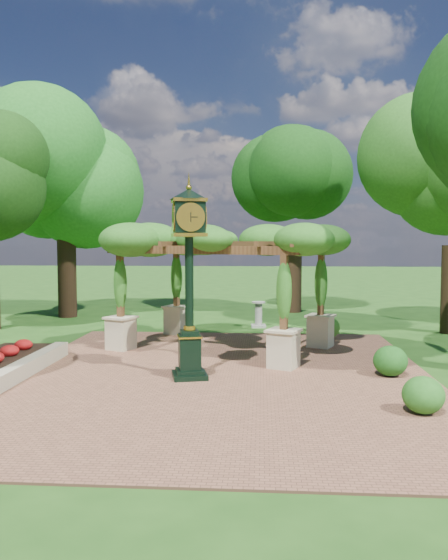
{
  "coord_description": "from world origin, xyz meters",
  "views": [
    {
      "loc": [
        0.99,
        -11.77,
        3.2
      ],
      "look_at": [
        0.0,
        2.5,
        2.2
      ],
      "focal_mm": 35.0,
      "sensor_mm": 36.0,
      "label": 1
    }
  ],
  "objects": [
    {
      "name": "shrub_front",
      "position": [
        3.97,
        -1.68,
        0.39
      ],
      "size": [
        0.96,
        0.96,
        0.69
      ],
      "primitive_type": "ellipsoid",
      "rotation": [
        0.0,
        0.0,
        -0.3
      ],
      "color": "#235E1B",
      "rests_on": "brick_plaza"
    },
    {
      "name": "border_wall",
      "position": [
        -4.6,
        0.5,
        0.2
      ],
      "size": [
        0.35,
        5.0,
        0.4
      ],
      "primitive_type": "cube",
      "color": "#C6B793",
      "rests_on": "ground"
    },
    {
      "name": "pedestal_clock",
      "position": [
        -0.67,
        0.66,
        2.67
      ],
      "size": [
        1.06,
        1.06,
        4.46
      ],
      "rotation": [
        0.0,
        0.0,
        0.24
      ],
      "color": "black",
      "rests_on": "brick_plaza"
    },
    {
      "name": "shrub_mid",
      "position": [
        4.03,
        1.16,
        0.4
      ],
      "size": [
        0.84,
        0.84,
        0.72
      ],
      "primitive_type": "ellipsoid",
      "rotation": [
        0.0,
        0.0,
        0.06
      ],
      "color": "#194E16",
      "rests_on": "brick_plaza"
    },
    {
      "name": "tree_west_far",
      "position": [
        -7.28,
        10.87,
        6.46
      ],
      "size": [
        5.14,
        5.14,
        9.4
      ],
      "color": "black",
      "rests_on": "ground"
    },
    {
      "name": "shrub_back",
      "position": [
        3.14,
        6.13,
        0.41
      ],
      "size": [
        1.04,
        1.04,
        0.73
      ],
      "primitive_type": "ellipsoid",
      "rotation": [
        0.0,
        0.0,
        -0.33
      ],
      "color": "#326B1F",
      "rests_on": "brick_plaza"
    },
    {
      "name": "brick_plaza",
      "position": [
        0.0,
        1.0,
        0.02
      ],
      "size": [
        10.0,
        12.0,
        0.04
      ],
      "primitive_type": "cube",
      "color": "brown",
      "rests_on": "ground"
    },
    {
      "name": "tree_north",
      "position": [
        2.45,
        13.17,
        5.47
      ],
      "size": [
        4.08,
        4.08,
        8.0
      ],
      "color": "#372416",
      "rests_on": "ground"
    },
    {
      "name": "sundial",
      "position": [
        0.88,
        8.6,
        0.42
      ],
      "size": [
        0.57,
        0.57,
        0.97
      ],
      "rotation": [
        0.0,
        0.0,
        0.08
      ],
      "color": "gray",
      "rests_on": "ground"
    },
    {
      "name": "pergola",
      "position": [
        -0.19,
        4.28,
        3.06
      ],
      "size": [
        6.9,
        5.73,
        3.73
      ],
      "rotation": [
        0.0,
        0.0,
        -0.41
      ],
      "color": "beige",
      "rests_on": "brick_plaza"
    },
    {
      "name": "ground",
      "position": [
        0.0,
        0.0,
        0.0
      ],
      "size": [
        120.0,
        120.0,
        0.0
      ],
      "primitive_type": "plane",
      "color": "#1E4714",
      "rests_on": "ground"
    }
  ]
}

